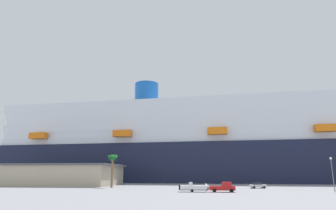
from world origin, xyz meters
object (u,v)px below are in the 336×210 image
object	(u,v)px
street_lamp	(332,169)
palm_tree	(113,162)
pickup_truck	(223,187)
small_boat_on_trailer	(197,188)
cruise_ship	(223,147)
parked_car_red_hatchback	(68,183)
parked_car_silver_sedan	(258,185)

from	to	relation	value
street_lamp	palm_tree	bearing A→B (deg)	168.98
pickup_truck	palm_tree	distance (m)	36.26
pickup_truck	small_boat_on_trailer	world-z (taller)	pickup_truck
pickup_truck	street_lamp	xyz separation A→B (m)	(27.05, 7.11, 4.14)
cruise_ship	parked_car_red_hatchback	bearing A→B (deg)	-146.28
pickup_truck	small_boat_on_trailer	distance (m)	6.00
palm_tree	street_lamp	xyz separation A→B (m)	(57.66, -11.23, -2.28)
pickup_truck	small_boat_on_trailer	bearing A→B (deg)	179.20
pickup_truck	parked_car_silver_sedan	bearing A→B (deg)	57.04
cruise_ship	parked_car_red_hatchback	xyz separation A→B (m)	(-56.79, -37.91, -14.89)
parked_car_red_hatchback	cruise_ship	bearing A→B (deg)	33.72
cruise_ship	street_lamp	distance (m)	65.61
parked_car_silver_sedan	pickup_truck	bearing A→B (deg)	-122.96
small_boat_on_trailer	parked_car_red_hatchback	size ratio (longest dim) A/B	1.68
parked_car_red_hatchback	palm_tree	bearing A→B (deg)	-33.77
pickup_truck	palm_tree	size ratio (longest dim) A/B	0.58
parked_car_silver_sedan	parked_car_red_hatchback	distance (m)	62.10
parked_car_silver_sedan	palm_tree	bearing A→B (deg)	178.44
small_boat_on_trailer	parked_car_silver_sedan	xyz separation A→B (m)	(17.15, 17.12, -0.13)
cruise_ship	palm_tree	distance (m)	63.72
cruise_ship	parked_car_red_hatchback	size ratio (longest dim) A/B	57.30
palm_tree	parked_car_red_hatchback	distance (m)	23.56
small_boat_on_trailer	street_lamp	bearing A→B (deg)	12.01
street_lamp	parked_car_red_hatchback	bearing A→B (deg)	162.71
cruise_ship	small_boat_on_trailer	bearing A→B (deg)	-101.01
pickup_truck	small_boat_on_trailer	size ratio (longest dim) A/B	0.69
pickup_truck	palm_tree	world-z (taller)	palm_tree
pickup_truck	parked_car_silver_sedan	distance (m)	20.50
parked_car_red_hatchback	street_lamp	bearing A→B (deg)	-17.29
cruise_ship	palm_tree	world-z (taller)	cruise_ship
parked_car_silver_sedan	street_lamp	bearing A→B (deg)	-32.42
small_boat_on_trailer	parked_car_red_hatchback	xyz separation A→B (m)	(-43.42, 30.83, -0.13)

